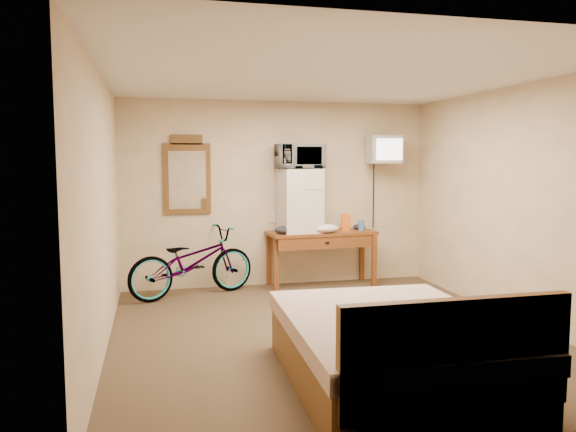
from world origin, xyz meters
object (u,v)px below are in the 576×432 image
Objects in this scene: mini_fridge at (300,201)px; bicycle at (192,262)px; bed at (394,349)px; wall_mirror at (187,176)px; blue_cup at (361,225)px; crt_television at (384,150)px; desk at (322,240)px; microwave at (300,156)px.

mini_fridge is 1.63m from bicycle.
bicycle is 3.48m from bed.
blue_cup is at bearing -6.76° from wall_mirror.
bicycle is at bearing -176.34° from crt_television.
desk is at bearing -8.03° from mini_fridge.
bed is (1.29, -3.23, -0.14)m from bicycle.
microwave is 0.36× the size of bicycle.
blue_cup is at bearing -2.84° from mini_fridge.
blue_cup reaches higher than desk.
mini_fridge is 0.82× the size of wall_mirror.
microwave is 0.58× the size of wall_mirror.
wall_mirror is (-1.46, 0.23, -0.25)m from microwave.
crt_television is (0.32, 0.03, 1.03)m from blue_cup.
crt_television is 0.35× the size of bicycle.
wall_mirror is (-1.76, 0.27, 0.87)m from desk.
crt_television reaches higher than bicycle.
crt_television is at bearing 1.62° from desk.
crt_television reaches higher than microwave.
crt_television reaches higher than desk.
desk is 0.59m from blue_cup.
bicycle is at bearing -175.31° from desk.
bicycle is at bearing -176.45° from blue_cup.
desk is 1.76× the size of mini_fridge.
bicycle is at bearing -172.67° from mini_fridge.
microwave reaches higher than bed.
crt_television is 3.97m from bed.
wall_mirror is (-2.32, 0.28, 0.69)m from blue_cup.
mini_fridge is 0.51× the size of bicycle.
blue_cup is (0.86, -0.04, -0.35)m from mini_fridge.
mini_fridge is at bearing -9.03° from wall_mirror.
mini_fridge is 1.41× the size of microwave.
microwave is at bearing 171.94° from desk.
microwave reaches higher than bicycle.
desk is at bearing 179.98° from blue_cup.
blue_cup is 2.44m from wall_mirror.
wall_mirror is at bearing 173.24° from blue_cup.
desk is 3.42m from bed.
crt_television is 2.68m from wall_mirror.
blue_cup is (0.86, -0.04, -0.94)m from microwave.
crt_television is at bearing -106.36° from bicycle.
desk is at bearing -8.86° from wall_mirror.
microwave is 3.72m from bed.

